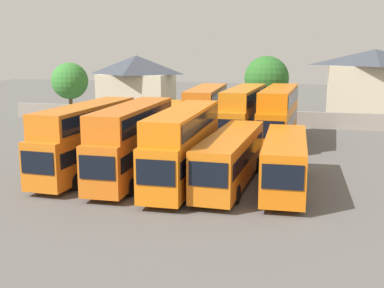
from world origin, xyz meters
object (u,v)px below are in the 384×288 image
object	(u,v)px
bus_8	(244,112)
house_terrace_left	(137,83)
tree_behind_wall	(70,81)
bus_2	(132,138)
bus_6	(168,120)
house_terrace_centre	(373,84)
bus_7	(206,111)
bus_4	(231,156)
tree_left_of_lot	(266,79)
bus_3	(183,143)
bus_1	(86,136)
bus_9	(279,113)
bus_5	(285,160)

from	to	relation	value
bus_8	house_terrace_left	xyz separation A→B (m)	(-17.38, 18.75, 1.01)
bus_8	tree_behind_wall	bearing A→B (deg)	-105.45
bus_2	bus_6	distance (m)	14.48
bus_8	house_terrace_centre	bearing A→B (deg)	146.20
bus_7	house_terrace_centre	bearing A→B (deg)	133.37
bus_8	tree_behind_wall	xyz separation A→B (m)	(-21.14, 6.85, 2.01)
bus_4	tree_left_of_lot	size ratio (longest dim) A/B	1.55
bus_2	bus_3	distance (m)	3.60
bus_8	house_terrace_left	world-z (taller)	house_terrace_left
tree_behind_wall	bus_6	bearing A→B (deg)	-27.32
bus_3	bus_4	size ratio (longest dim) A/B	0.99
bus_2	bus_7	distance (m)	15.06
bus_2	bus_3	xyz separation A→B (m)	(3.59, -0.28, -0.07)
bus_3	bus_7	xyz separation A→B (m)	(-1.85, 15.24, 0.07)
bus_4	house_terrace_centre	distance (m)	34.41
bus_1	bus_2	world-z (taller)	bus_2
tree_left_of_lot	bus_4	bearing A→B (deg)	-89.10
house_terrace_centre	tree_left_of_lot	bearing A→B (deg)	-155.99
bus_7	house_terrace_centre	distance (m)	24.24
bus_1	tree_behind_wall	bearing A→B (deg)	-147.44
house_terrace_centre	tree_left_of_lot	world-z (taller)	house_terrace_centre
bus_9	house_terrace_centre	distance (m)	20.29
bus_4	bus_9	xyz separation A→B (m)	(1.93, 14.56, 0.96)
bus_3	bus_5	bearing A→B (deg)	91.52
bus_5	bus_9	distance (m)	14.93
bus_4	bus_5	xyz separation A→B (m)	(3.45, -0.26, -0.02)
bus_7	tree_behind_wall	size ratio (longest dim) A/B	1.65
bus_3	bus_8	bearing A→B (deg)	172.37
bus_6	tree_left_of_lot	world-z (taller)	tree_left_of_lot
bus_5	tree_behind_wall	size ratio (longest dim) A/B	1.51
tree_behind_wall	bus_4	bearing A→B (deg)	-43.52
bus_2	bus_8	size ratio (longest dim) A/B	0.99
bus_8	tree_left_of_lot	distance (m)	12.59
bus_8	house_terrace_centre	size ratio (longest dim) A/B	1.06
bus_3	house_terrace_left	world-z (taller)	house_terrace_left
bus_8	bus_7	bearing A→B (deg)	-92.00
bus_6	tree_behind_wall	bearing A→B (deg)	-118.58
bus_4	tree_left_of_lot	distance (m)	26.97
bus_1	bus_8	bearing A→B (deg)	150.53
bus_2	bus_6	world-z (taller)	bus_2
bus_1	bus_6	xyz separation A→B (m)	(1.68, 13.94, -0.87)
bus_3	house_terrace_centre	world-z (taller)	house_terrace_centre
bus_6	house_terrace_left	world-z (taller)	house_terrace_left
bus_4	tree_behind_wall	distance (m)	31.03
bus_6	bus_9	world-z (taller)	bus_9
bus_1	house_terrace_left	size ratio (longest dim) A/B	1.22
tree_behind_wall	house_terrace_left	bearing A→B (deg)	72.45
bus_9	tree_left_of_lot	distance (m)	12.64
bus_2	tree_left_of_lot	size ratio (longest dim) A/B	1.49
bus_8	bus_9	bearing A→B (deg)	94.98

